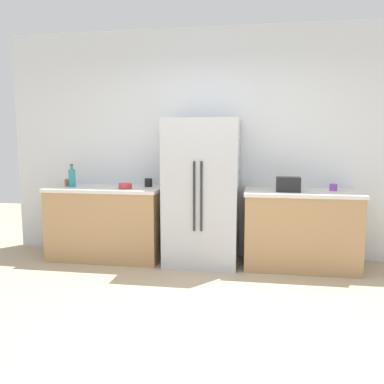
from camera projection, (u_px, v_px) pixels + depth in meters
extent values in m
plane|color=tan|center=(187.00, 324.00, 3.21)|extent=(10.76, 10.76, 0.00)
cube|color=silver|center=(215.00, 144.00, 5.03)|extent=(5.38, 0.10, 2.85)
cube|color=tan|center=(107.00, 224.00, 4.99)|extent=(1.37, 0.65, 0.86)
cube|color=silver|center=(106.00, 189.00, 4.93)|extent=(1.40, 0.68, 0.04)
cube|color=tan|center=(300.00, 231.00, 4.62)|extent=(1.27, 0.65, 0.86)
cube|color=silver|center=(302.00, 193.00, 4.56)|extent=(1.30, 0.68, 0.04)
cube|color=#B7BABF|center=(202.00, 192.00, 4.72)|extent=(0.85, 0.68, 1.72)
cylinder|color=#262628|center=(194.00, 196.00, 4.38)|extent=(0.02, 0.02, 0.77)
cylinder|color=#262628|center=(201.00, 197.00, 4.36)|extent=(0.02, 0.02, 0.77)
cube|color=black|center=(288.00, 184.00, 4.49)|extent=(0.26, 0.17, 0.16)
cylinder|color=teal|center=(72.00, 178.00, 4.93)|extent=(0.08, 0.08, 0.21)
cylinder|color=teal|center=(72.00, 168.00, 4.92)|extent=(0.03, 0.03, 0.05)
cylinder|color=#333338|center=(72.00, 165.00, 4.91)|extent=(0.04, 0.04, 0.02)
cylinder|color=black|center=(148.00, 183.00, 4.96)|extent=(0.10, 0.10, 0.10)
cylinder|color=purple|center=(333.00, 187.00, 4.58)|extent=(0.09, 0.09, 0.08)
cylinder|color=brown|center=(68.00, 183.00, 5.03)|extent=(0.08, 0.08, 0.09)
cylinder|color=orange|center=(291.00, 185.00, 4.72)|extent=(0.09, 0.09, 0.10)
cylinder|color=red|center=(125.00, 186.00, 4.76)|extent=(0.16, 0.16, 0.06)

